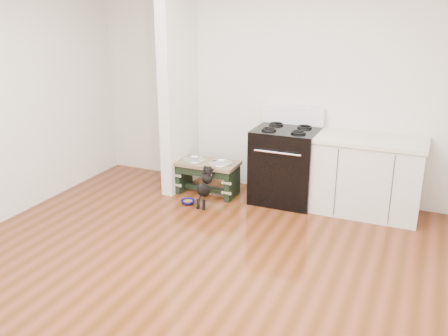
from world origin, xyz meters
The scene contains 8 objects.
ground centered at (0.00, 0.00, 0.00)m, with size 5.00×5.00×0.00m, color #4B250D.
room_shell centered at (0.00, 0.00, 1.62)m, with size 5.00×5.00×5.00m.
partition_wall centered at (-1.18, 2.10, 1.35)m, with size 0.15×0.80×2.70m, color silver.
oven_range centered at (0.25, 2.16, 0.48)m, with size 0.76×0.69×1.14m.
cabinet_run centered at (1.23, 2.18, 0.45)m, with size 1.24×0.64×0.91m.
dog_feeder centered at (-0.73, 1.97, 0.31)m, with size 0.79×0.42×0.45m.
puppy centered at (-0.59, 1.61, 0.26)m, with size 0.14×0.40×0.48m.
floor_bowl centered at (-0.80, 1.56, 0.03)m, with size 0.21×0.21×0.05m.
Camera 1 is at (1.87, -3.47, 2.41)m, focal length 40.00 mm.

